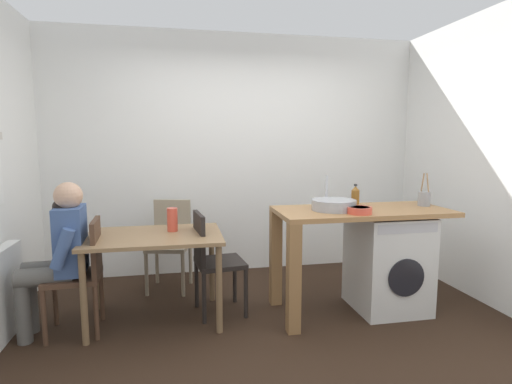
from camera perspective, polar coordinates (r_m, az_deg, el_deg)
name	(u,v)px	position (r m, az deg, el deg)	size (l,w,h in m)	color
ground_plane	(272,337)	(3.32, 2.28, -19.82)	(5.46, 5.46, 0.00)	black
wall_back	(237,155)	(4.68, -2.68, 5.30)	(4.60, 0.10, 2.70)	white
dining_table	(154,246)	(3.48, -14.16, -7.40)	(1.10, 0.76, 0.74)	olive
chair_person_seat	(83,269)	(3.50, -23.27, -10.01)	(0.42, 0.42, 0.90)	#4C3323
chair_opposite	(212,257)	(3.56, -6.29, -9.14)	(0.45, 0.45, 0.90)	black
chair_spare_by_wall	(170,239)	(4.26, -12.01, -6.52)	(0.48, 0.48, 0.90)	gray
seated_person	(59,251)	(3.48, -26.04, -7.44)	(0.51, 0.52, 1.20)	#595651
kitchen_counter	(339,228)	(3.57, 11.64, -5.00)	(1.50, 0.68, 0.92)	#9E7042
washing_machine	(388,262)	(3.86, 18.10, -9.37)	(0.60, 0.61, 0.86)	silver
sink_basin	(334,205)	(3.51, 10.95, -1.80)	(0.38, 0.38, 0.09)	#9EA0A5
tap	(326,191)	(3.67, 9.92, 0.10)	(0.02, 0.02, 0.28)	#B2B2B7
bottle_tall_green	(355,196)	(3.80, 13.86, -0.53)	(0.07, 0.07, 0.20)	brown
mixing_bowl	(360,210)	(3.39, 14.43, -2.46)	(0.20, 0.20, 0.06)	#D84C38
utensil_crock	(424,198)	(3.98, 22.68, -0.83)	(0.11, 0.11, 0.30)	gray
vase	(172,220)	(3.53, -11.74, -3.84)	(0.09, 0.09, 0.20)	#D84C38
scissors	(362,211)	(3.52, 14.76, -2.58)	(0.15, 0.06, 0.01)	#B2B2B7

